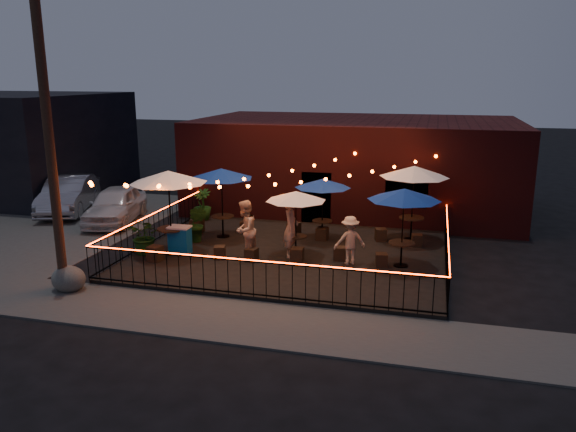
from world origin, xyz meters
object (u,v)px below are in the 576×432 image
Objects in this scene: cafe_table_3 at (323,184)px; cafe_table_5 at (414,173)px; cooler at (180,240)px; cafe_table_0 at (168,178)px; cafe_table_2 at (296,197)px; cafe_table_1 at (221,174)px; cafe_table_4 at (404,196)px; boulder at (69,279)px; utility_pole at (50,149)px.

cafe_table_5 is at bearing 12.47° from cafe_table_3.
cooler is at bearing -153.77° from cafe_table_5.
cafe_table_5 is at bearing 25.59° from cafe_table_0.
cafe_table_2 is 4.12m from cooler.
cafe_table_4 is (6.52, -1.65, -0.07)m from cafe_table_1.
cafe_table_3 reaches higher than cafe_table_2.
cooler reaches higher than boulder.
cafe_table_4 is (3.40, -0.16, 0.26)m from cafe_table_2.
cafe_table_0 is 1.11× the size of cafe_table_5.
cooler is at bearing 61.99° from utility_pole.
utility_pole reaches higher than cafe_table_2.
cafe_table_0 is 2.48m from cafe_table_1.
cafe_table_1 is 1.02× the size of cafe_table_2.
cafe_table_4 is at bearing -14.19° from cafe_table_1.
cafe_table_3 is (4.49, 2.95, -0.53)m from cafe_table_0.
cafe_table_3 is 8.94m from boulder.
boulder is at bearing -142.05° from cafe_table_2.
cooler is 1.01× the size of boulder.
cafe_table_2 is 4.58m from cafe_table_5.
utility_pole reaches higher than cafe_table_1.
cafe_table_3 is (0.45, 2.15, 0.04)m from cafe_table_2.
boulder is (-9.06, -7.12, -2.24)m from cafe_table_5.
cafe_table_3 is (3.57, 0.66, -0.30)m from cafe_table_1.
cafe_table_5 is at bearing 24.57° from cooler.
cafe_table_1 is at bearing 68.10° from cafe_table_0.
cafe_table_2 is at bearing 177.29° from cafe_table_4.
cooler is at bearing -105.74° from cafe_table_1.
cafe_table_0 reaches higher than cafe_table_5.
cafe_table_1 reaches higher than cafe_table_3.
cafe_table_0 is 5.40m from cafe_table_3.
cafe_table_5 is at bearing 87.00° from cafe_table_4.
boulder is (-2.38, -5.78, -2.10)m from cafe_table_1.
utility_pole is at bearing -119.67° from cooler.
utility_pole is at bearing -142.61° from cafe_table_2.
cafe_table_1 is 6.81m from cafe_table_5.
cafe_table_2 is 1.03× the size of cafe_table_4.
utility_pole reaches higher than cooler.
utility_pole is 4.07m from cafe_table_0.
cafe_table_0 is 8.43m from cafe_table_5.
cafe_table_3 is 5.34m from cooler.
cafe_table_5 reaches higher than cafe_table_3.
utility_pole is 3.12× the size of cafe_table_1.
cooler is at bearing -168.44° from cafe_table_2.
cafe_table_0 reaches higher than cafe_table_4.
utility_pole reaches higher than boulder.
utility_pole is 2.68× the size of cafe_table_0.
utility_pole is 6.51m from cafe_table_1.
cafe_table_0 is 7.48m from cafe_table_4.
cafe_table_1 is at bearing -168.59° from cafe_table_5.
cafe_table_1 is 2.75× the size of boulder.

